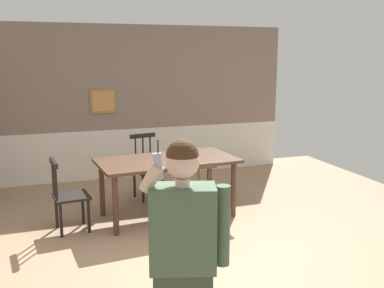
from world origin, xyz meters
name	(u,v)px	position (x,y,z in m)	size (l,w,h in m)	color
ground_plane	(202,257)	(0.00, 0.00, 0.00)	(7.64, 7.64, 0.00)	#9E7F60
room_back_partition	(133,105)	(0.00, 3.48, 1.26)	(5.55, 0.17, 2.62)	gray
dining_table	(167,166)	(0.00, 1.32, 0.69)	(1.86, 1.07, 0.78)	#4C3323
chair_near_window	(194,201)	(0.07, 0.47, 0.46)	(0.44, 0.44, 0.94)	#513823
chair_by_doorway	(68,196)	(-1.27, 1.21, 0.45)	(0.45, 0.45, 0.90)	black
chair_at_table_head	(147,168)	(-0.07, 2.16, 0.46)	(0.47, 0.47, 0.96)	black
person_figure	(184,247)	(-0.72, -1.62, 0.92)	(0.56, 0.34, 1.62)	#3A493A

